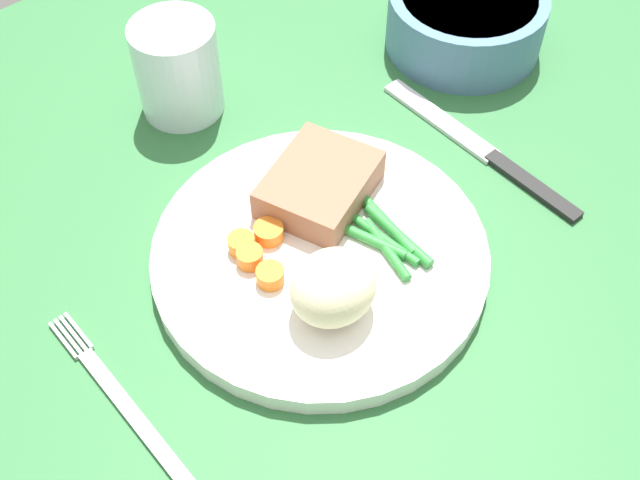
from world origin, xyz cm
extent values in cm
cube|color=#2D6B38|center=(0.00, 0.00, 1.00)|extent=(120.00, 90.00, 2.00)
cylinder|color=white|center=(2.67, 1.47, 2.80)|extent=(24.43, 24.43, 1.60)
cube|color=#936047|center=(5.97, 5.32, 4.88)|extent=(10.48, 9.47, 2.57)
ellipsoid|color=beige|center=(0.48, -2.92, 6.02)|extent=(6.03, 5.40, 4.83)
cylinder|color=orange|center=(-1.79, 1.59, 4.21)|extent=(1.98, 1.98, 1.23)
cylinder|color=orange|center=(0.58, 4.71, 4.16)|extent=(2.18, 2.18, 1.12)
cylinder|color=orange|center=(-1.86, 3.79, 4.23)|extent=(1.90, 1.90, 1.25)
cylinder|color=orange|center=(-1.59, 5.11, 4.22)|extent=(1.95, 1.95, 1.23)
cylinder|color=#2D8C38|center=(7.54, -1.58, 4.01)|extent=(1.11, 6.71, 0.82)
cylinder|color=#2D8C38|center=(5.58, 0.01, 3.98)|extent=(2.89, 6.72, 0.77)
cylinder|color=#2D8C38|center=(7.72, -0.11, 4.00)|extent=(1.73, 7.04, 0.81)
cylinder|color=#2D8C38|center=(6.03, -1.91, 3.96)|extent=(2.04, 5.78, 0.73)
cylinder|color=#2D8C38|center=(6.53, -0.76, 3.94)|extent=(1.34, 7.08, 0.68)
cube|color=silver|center=(-14.39, -0.53, 2.20)|extent=(1.00, 13.00, 0.40)
cube|color=silver|center=(-14.99, 7.77, 2.20)|extent=(0.24, 3.60, 0.40)
cube|color=silver|center=(-14.59, 7.77, 2.20)|extent=(0.24, 3.60, 0.40)
cube|color=silver|center=(-14.19, 7.77, 2.20)|extent=(0.24, 3.60, 0.40)
cube|color=silver|center=(-13.79, 7.77, 2.20)|extent=(0.24, 3.60, 0.40)
cube|color=black|center=(20.13, -4.03, 2.20)|extent=(1.30, 9.00, 0.64)
cube|color=silver|center=(20.13, 5.97, 2.20)|extent=(1.70, 12.00, 0.40)
cylinder|color=silver|center=(4.85, 21.91, 6.10)|extent=(7.04, 7.04, 8.20)
cylinder|color=silver|center=(4.85, 21.91, 4.06)|extent=(6.48, 6.48, 4.11)
cylinder|color=#4C7299|center=(29.14, 11.83, 4.68)|extent=(14.19, 14.19, 5.37)
cylinder|color=#4C8C42|center=(29.14, 11.83, 5.89)|extent=(12.06, 12.06, 2.95)
camera|label=1|loc=(-20.05, -24.66, 48.75)|focal=44.44mm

